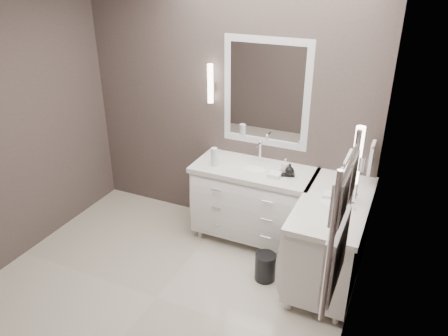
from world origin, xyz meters
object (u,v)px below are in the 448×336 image
at_px(vanity_right, 330,235).
at_px(towel_ladder, 338,232).
at_px(waste_bin, 265,267).
at_px(vanity_back, 253,199).

bearing_deg(vanity_right, towel_ladder, -80.16).
relative_size(towel_ladder, waste_bin, 3.28).
relative_size(vanity_right, towel_ladder, 1.38).
xyz_separation_m(towel_ladder, waste_bin, (-0.75, 1.05, -1.26)).
relative_size(vanity_back, towel_ladder, 1.38).
bearing_deg(towel_ladder, waste_bin, 125.51).
distance_m(vanity_back, vanity_right, 0.93).
distance_m(vanity_right, towel_ladder, 1.60).
height_order(towel_ladder, waste_bin, towel_ladder).
xyz_separation_m(vanity_back, vanity_right, (0.88, -0.33, 0.00)).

